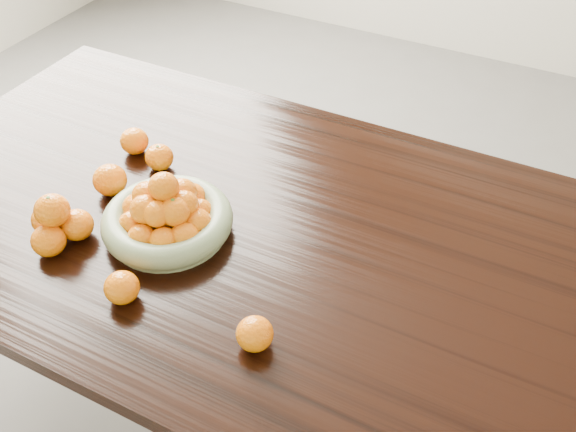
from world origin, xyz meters
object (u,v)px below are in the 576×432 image
at_px(orange_pyramid, 56,224).
at_px(loose_orange_0, 159,157).
at_px(dining_table, 289,265).
at_px(fruit_bowl, 167,216).

xyz_separation_m(orange_pyramid, loose_orange_0, (0.04, 0.31, -0.01)).
bearing_deg(orange_pyramid, loose_orange_0, 82.36).
relative_size(dining_table, fruit_bowl, 7.00).
distance_m(fruit_bowl, orange_pyramid, 0.23).
bearing_deg(orange_pyramid, dining_table, 28.15).
relative_size(dining_table, orange_pyramid, 14.41).
xyz_separation_m(fruit_bowl, orange_pyramid, (-0.19, -0.13, 0.00)).
xyz_separation_m(dining_table, loose_orange_0, (-0.39, 0.08, 0.12)).
height_order(dining_table, orange_pyramid, orange_pyramid).
distance_m(dining_table, loose_orange_0, 0.42).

